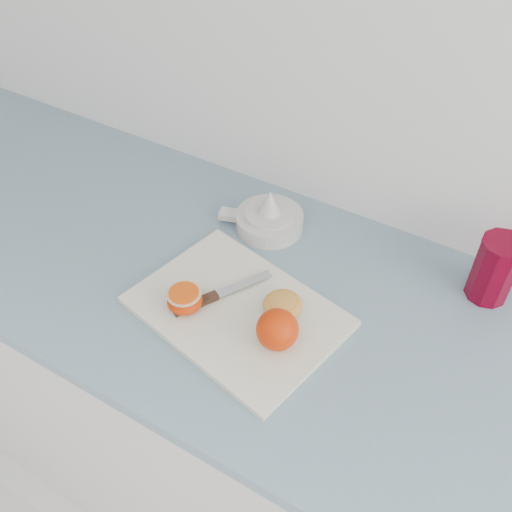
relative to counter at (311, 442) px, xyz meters
The scene contains 8 objects.
counter is the anchor object (origin of this frame).
cutting_board 0.48m from the counter, 154.98° to the right, with size 0.36×0.26×0.01m, color silver.
whole_orange 0.50m from the counter, 116.45° to the right, with size 0.07×0.07×0.07m.
half_orange 0.54m from the counter, 153.95° to the right, with size 0.06×0.06×0.04m.
squeezed_shell 0.48m from the counter, 159.32° to the right, with size 0.07×0.07×0.03m.
paring_knife 0.51m from the counter, 157.61° to the right, with size 0.11×0.18×0.01m.
citrus_juicer 0.54m from the counter, 142.53° to the left, with size 0.18×0.14×0.09m.
red_tumbler 0.59m from the counter, 42.92° to the left, with size 0.08×0.08×0.13m.
Camera 1 is at (0.34, 1.08, 1.68)m, focal length 40.00 mm.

